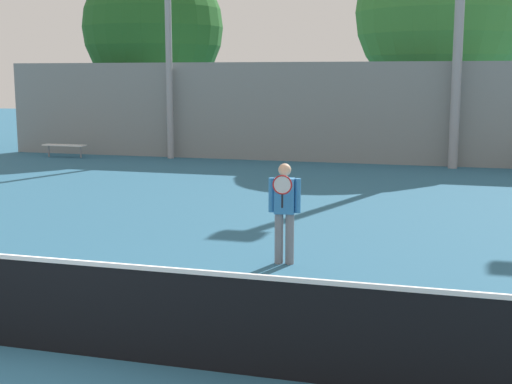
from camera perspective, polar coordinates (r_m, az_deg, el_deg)
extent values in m
plane|color=#285B7A|center=(8.46, -16.33, -12.11)|extent=(100.00, 100.00, 0.00)
cube|color=black|center=(8.29, -16.50, -8.80)|extent=(11.31, 0.03, 1.03)
cube|color=white|center=(8.14, -16.67, -5.20)|extent=(11.31, 0.04, 0.05)
cylinder|color=slate|center=(11.60, 1.84, -3.73)|extent=(0.14, 0.14, 0.83)
cylinder|color=slate|center=(11.57, 2.71, -3.76)|extent=(0.14, 0.14, 0.83)
cube|color=teal|center=(11.45, 2.30, -0.31)|extent=(0.34, 0.23, 0.57)
cylinder|color=teal|center=(11.47, 1.26, -0.24)|extent=(0.10, 0.10, 0.56)
cylinder|color=teal|center=(11.42, 3.35, -0.29)|extent=(0.10, 0.10, 0.56)
sphere|color=#DBAD89|center=(11.38, 2.31, 1.78)|extent=(0.21, 0.21, 0.21)
cylinder|color=black|center=(11.18, 2.11, -0.71)|extent=(0.03, 0.03, 0.22)
torus|color=red|center=(11.14, 2.12, 0.58)|extent=(0.31, 0.06, 0.31)
cylinder|color=silver|center=(11.14, 2.12, 0.58)|extent=(0.27, 0.04, 0.27)
cube|color=white|center=(27.51, -15.08, 3.64)|extent=(1.68, 0.40, 0.04)
cylinder|color=gray|center=(27.88, -16.25, 3.17)|extent=(0.06, 0.06, 0.43)
cylinder|color=gray|center=(27.19, -13.85, 3.12)|extent=(0.06, 0.06, 0.43)
cylinder|color=#939399|center=(24.26, 15.95, 13.17)|extent=(0.31, 0.31, 9.60)
cylinder|color=#939399|center=(26.41, -7.04, 13.41)|extent=(0.24, 0.24, 9.88)
cube|color=gray|center=(25.01, 6.11, 6.33)|extent=(25.27, 0.06, 3.49)
cylinder|color=brown|center=(31.04, -8.05, 6.09)|extent=(0.52, 0.52, 2.65)
sphere|color=#235B23|center=(31.05, -8.21, 12.87)|extent=(5.87, 5.87, 5.87)
cylinder|color=brown|center=(29.11, 14.23, 5.82)|extent=(0.52, 0.52, 2.78)
sphere|color=#387A33|center=(29.16, 14.55, 13.72)|extent=(6.56, 6.56, 6.56)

